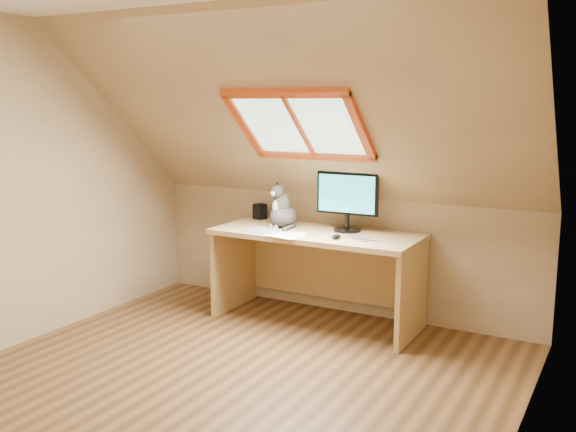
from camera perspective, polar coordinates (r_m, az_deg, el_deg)
The scene contains 10 objects.
ground at distance 4.26m, azimuth -5.82°, elevation -14.79°, with size 3.50×3.50×0.00m, color brown.
room_shell at distance 3.80m, azimuth -7.00°, elevation 4.63°, with size 3.52×3.52×2.41m.
desk at distance 5.28m, azimuth 2.92°, elevation -3.67°, with size 1.67×0.73×0.76m.
monitor at distance 5.13m, azimuth 5.30°, elevation 1.63°, with size 0.51×0.22×0.47m.
cat at distance 5.31m, azimuth -0.49°, elevation 0.48°, with size 0.29×0.32×0.39m.
desk_speaker at distance 5.70m, azimuth -2.50°, elevation 0.41°, with size 0.09×0.09×0.13m, color black.
graphics_tablet at distance 5.16m, azimuth -2.15°, elevation -1.31°, with size 0.27×0.20×0.01m, color #B2B2B7.
mouse at distance 4.89m, azimuth 4.31°, elevation -1.84°, with size 0.06×0.10×0.03m, color black.
papers at distance 4.99m, azimuth 0.03°, elevation -1.73°, with size 0.33×0.27×0.00m.
cables at distance 4.93m, azimuth 5.39°, elevation -1.92°, with size 0.51×0.26×0.01m.
Camera 1 is at (2.23, -3.16, 1.79)m, focal length 40.00 mm.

